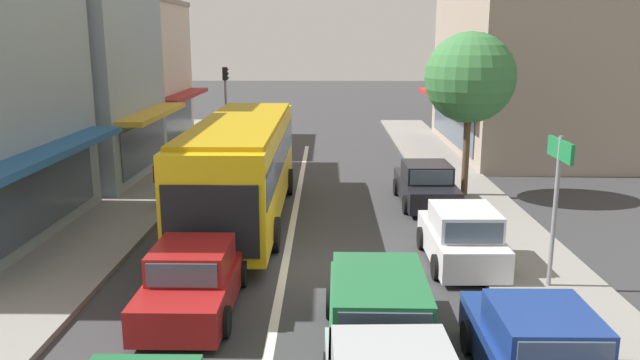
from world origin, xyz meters
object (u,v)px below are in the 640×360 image
wagon_queue_far_back (378,315)px  city_bus (242,162)px  parked_sedan_kerb_front (540,355)px  pedestrian_with_handbag_near (157,179)px  directional_road_sign (558,177)px  traffic_light_downstreet (226,93)px  sedan_behind_bus_near (194,280)px  parked_sedan_kerb_third (426,186)px  parked_hatchback_kerb_second (462,238)px  street_tree_right (470,78)px

wagon_queue_far_back → city_bus: bearing=112.8°
wagon_queue_far_back → parked_sedan_kerb_front: bearing=-26.9°
parked_sedan_kerb_front → pedestrian_with_handbag_near: 14.31m
wagon_queue_far_back → directional_road_sign: 5.48m
pedestrian_with_handbag_near → traffic_light_downstreet: bearing=88.5°
parked_sedan_kerb_front → directional_road_sign: directional_road_sign is taller
parked_sedan_kerb_front → city_bus: bearing=121.9°
traffic_light_downstreet → wagon_queue_far_back: bearing=-74.3°
city_bus → sedan_behind_bus_near: bearing=-91.4°
pedestrian_with_handbag_near → wagon_queue_far_back: bearing=-55.7°
sedan_behind_bus_near → parked_sedan_kerb_front: same height
parked_sedan_kerb_front → parked_sedan_kerb_third: 11.90m
parked_sedan_kerb_third → wagon_queue_far_back: bearing=-103.3°
sedan_behind_bus_near → directional_road_sign: directional_road_sign is taller
city_bus → sedan_behind_bus_near: 6.82m
wagon_queue_far_back → traffic_light_downstreet: 23.34m
wagon_queue_far_back → parked_sedan_kerb_front: wagon_queue_far_back is taller
directional_road_sign → traffic_light_downstreet: bearing=118.3°
sedan_behind_bus_near → traffic_light_downstreet: (-2.52, 20.55, 2.19)m
traffic_light_downstreet → parked_hatchback_kerb_second: bearing=-63.6°
directional_road_sign → parked_hatchback_kerb_second: bearing=135.0°
parked_sedan_kerb_third → street_tree_right: bearing=30.1°
street_tree_right → city_bus: bearing=-158.9°
wagon_queue_far_back → street_tree_right: bearing=70.6°
parked_hatchback_kerb_second → pedestrian_with_handbag_near: size_ratio=2.28×
wagon_queue_far_back → pedestrian_with_handbag_near: bearing=124.3°
sedan_behind_bus_near → directional_road_sign: bearing=8.1°
traffic_light_downstreet → street_tree_right: 15.08m
pedestrian_with_handbag_near → parked_sedan_kerb_front: bearing=-50.2°
parked_sedan_kerb_front → traffic_light_downstreet: 25.35m
parked_sedan_kerb_front → traffic_light_downstreet: (-8.82, 23.67, 2.19)m
sedan_behind_bus_near → parked_sedan_kerb_front: size_ratio=1.00×
parked_sedan_kerb_third → traffic_light_downstreet: (-8.80, 11.77, 2.19)m
wagon_queue_far_back → street_tree_right: street_tree_right is taller
parked_hatchback_kerb_second → directional_road_sign: bearing=-45.0°
pedestrian_with_handbag_near → sedan_behind_bus_near: bearing=-70.0°
wagon_queue_far_back → pedestrian_with_handbag_near: (-6.63, 9.70, 0.32)m
parked_sedan_kerb_front → pedestrian_with_handbag_near: bearing=129.8°
sedan_behind_bus_near → pedestrian_with_handbag_near: bearing=110.0°
wagon_queue_far_back → street_tree_right: size_ratio=0.76×
city_bus → directional_road_sign: 9.61m
city_bus → parked_sedan_kerb_front: size_ratio=2.59×
traffic_light_downstreet → pedestrian_with_handbag_near: 12.81m
parked_sedan_kerb_third → street_tree_right: size_ratio=0.71×
parked_hatchback_kerb_second → traffic_light_downstreet: (-8.79, 17.74, 2.15)m
sedan_behind_bus_near → parked_hatchback_kerb_second: 6.87m
directional_road_sign → pedestrian_with_handbag_near: bearing=148.1°
wagon_queue_far_back → parked_hatchback_kerb_second: bearing=61.6°
sedan_behind_bus_near → pedestrian_with_handbag_near: size_ratio=2.58×
wagon_queue_far_back → parked_hatchback_kerb_second: size_ratio=1.22×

